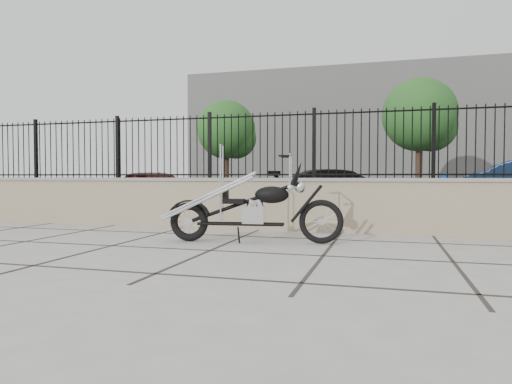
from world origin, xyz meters
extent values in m
plane|color=#99968E|center=(0.00, 0.00, 0.00)|extent=(90.00, 90.00, 0.00)
plane|color=black|center=(0.00, 12.50, 0.00)|extent=(30.00, 30.00, 0.00)
cube|color=gray|center=(0.00, 2.50, 0.48)|extent=(14.00, 0.36, 0.96)
cube|color=black|center=(0.00, 2.50, 1.56)|extent=(14.00, 0.08, 1.20)
cube|color=beige|center=(0.00, 26.50, 4.00)|extent=(22.00, 6.00, 8.00)
imported|color=#400C09|center=(-4.31, 6.52, 0.60)|extent=(3.77, 2.75, 1.19)
imported|color=black|center=(1.10, 7.05, 0.59)|extent=(4.39, 2.78, 1.18)
cylinder|color=#0C3BB7|center=(-2.90, 4.67, 0.43)|extent=(0.13, 0.13, 0.86)
cylinder|color=#0C1AB6|center=(3.37, 4.25, 0.51)|extent=(0.15, 0.15, 1.02)
cylinder|color=#382619|center=(-5.52, 16.06, 1.37)|extent=(0.27, 0.27, 2.75)
sphere|color=#355B22|center=(-5.52, 16.06, 3.48)|extent=(2.93, 2.93, 2.93)
cylinder|color=#382619|center=(3.67, 16.35, 1.55)|extent=(0.31, 0.31, 3.11)
sphere|color=#2E6C28|center=(3.67, 16.35, 3.94)|extent=(3.32, 3.32, 3.32)
camera|label=1|loc=(2.24, -5.63, 0.99)|focal=32.00mm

